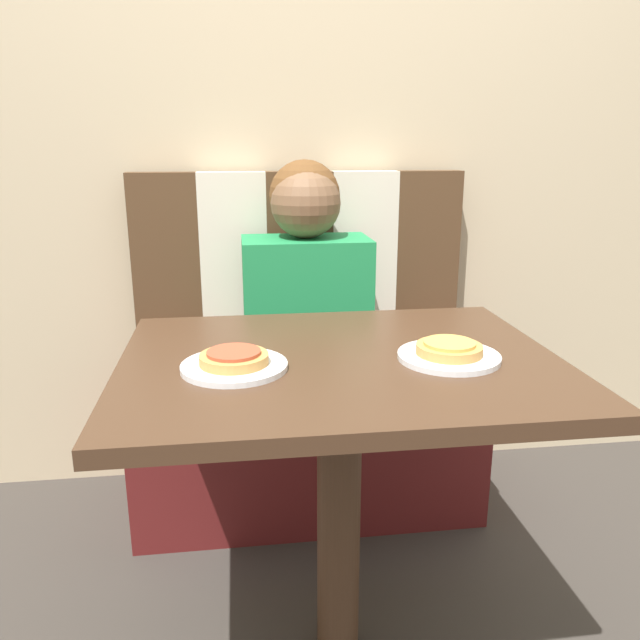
{
  "coord_description": "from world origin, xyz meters",
  "views": [
    {
      "loc": [
        -0.21,
        -1.24,
        1.19
      ],
      "look_at": [
        0.0,
        0.32,
        0.74
      ],
      "focal_mm": 35.0,
      "sensor_mm": 36.0,
      "label": 1
    }
  ],
  "objects_px": {
    "plate_right": "(449,357)",
    "pizza_right": "(449,348)",
    "person": "(306,273)",
    "pizza_left": "(234,358)",
    "plate_left": "(234,366)"
  },
  "relations": [
    {
      "from": "plate_right",
      "to": "pizza_right",
      "type": "xyz_separation_m",
      "value": [
        -0.0,
        0.0,
        0.02
      ]
    },
    {
      "from": "person",
      "to": "pizza_left",
      "type": "height_order",
      "value": "person"
    },
    {
      "from": "plate_left",
      "to": "plate_right",
      "type": "bearing_deg",
      "value": 0.0
    },
    {
      "from": "person",
      "to": "pizza_right",
      "type": "relative_size",
      "value": 4.89
    },
    {
      "from": "pizza_right",
      "to": "plate_right",
      "type": "bearing_deg",
      "value": -26.57
    },
    {
      "from": "plate_left",
      "to": "plate_right",
      "type": "distance_m",
      "value": 0.45
    },
    {
      "from": "plate_left",
      "to": "pizza_left",
      "type": "distance_m",
      "value": 0.02
    },
    {
      "from": "person",
      "to": "pizza_right",
      "type": "distance_m",
      "value": 0.73
    },
    {
      "from": "plate_left",
      "to": "pizza_right",
      "type": "height_order",
      "value": "pizza_right"
    },
    {
      "from": "person",
      "to": "plate_right",
      "type": "height_order",
      "value": "person"
    },
    {
      "from": "person",
      "to": "plate_left",
      "type": "bearing_deg",
      "value": -107.8
    },
    {
      "from": "person",
      "to": "pizza_left",
      "type": "bearing_deg",
      "value": -107.8
    },
    {
      "from": "plate_left",
      "to": "pizza_right",
      "type": "xyz_separation_m",
      "value": [
        0.45,
        0.0,
        0.02
      ]
    },
    {
      "from": "plate_left",
      "to": "plate_right",
      "type": "relative_size",
      "value": 1.0
    },
    {
      "from": "plate_right",
      "to": "person",
      "type": "bearing_deg",
      "value": 107.8
    }
  ]
}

